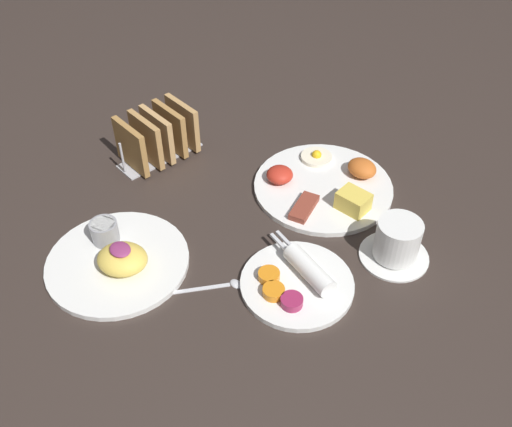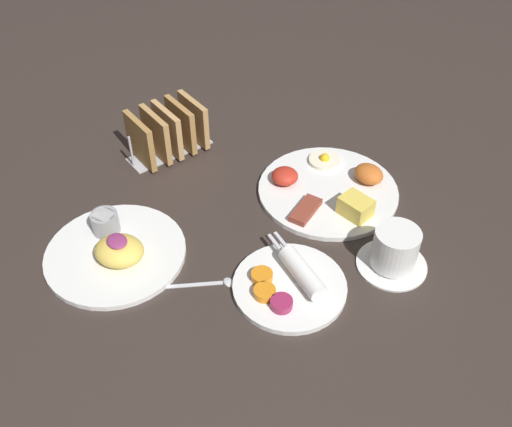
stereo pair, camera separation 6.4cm
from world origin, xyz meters
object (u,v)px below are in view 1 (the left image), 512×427
plate_condiments (297,281)px  plate_foreground (117,258)px  coffee_cup (397,242)px  plate_breakfast (325,185)px  toast_rack (158,137)px

plate_condiments → plate_foreground: plate_foreground is taller
plate_foreground → coffee_cup: 0.47m
coffee_cup → plate_breakfast: bearing=167.4°
plate_condiments → plate_foreground: 0.31m
toast_rack → coffee_cup: 0.53m
plate_breakfast → toast_rack: size_ratio=1.51×
plate_foreground → toast_rack: (-0.21, 0.23, 0.03)m
plate_breakfast → toast_rack: 0.36m
plate_breakfast → plate_foreground: (-0.10, -0.41, 0.00)m
coffee_cup → plate_foreground: bearing=-130.0°
toast_rack → plate_foreground: bearing=-48.1°
toast_rack → coffee_cup: bearing=14.6°
plate_breakfast → coffee_cup: size_ratio=2.26×
plate_condiments → coffee_cup: size_ratio=1.60×
plate_condiments → coffee_cup: 0.18m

